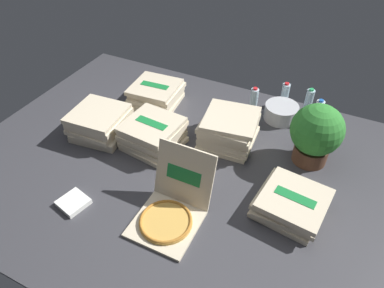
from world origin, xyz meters
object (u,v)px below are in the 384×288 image
Objects in this scene: ice_bucket at (281,112)px; water_bottle_0 at (254,100)px; pizza_stack_right_far at (291,203)px; napkin_pile at (73,202)px; pizza_stack_left_far at (229,130)px; water_bottle_2 at (309,101)px; potted_plant at (316,133)px; pizza_stack_right_mid at (153,134)px; open_pizza_box at (171,209)px; pizza_stack_center_near at (156,94)px; water_bottle_1 at (285,95)px; pizza_stack_left_mid at (100,123)px; water_bottle_3 at (318,112)px.

ice_bucket is 1.21× the size of water_bottle_0.
napkin_pile is (-1.29, -0.58, -0.05)m from pizza_stack_right_far.
pizza_stack_right_far is 1.11m from water_bottle_0.
ice_bucket is 0.25m from water_bottle_0.
pizza_stack_left_far reaches higher than water_bottle_0.
potted_plant is at bearing -76.18° from water_bottle_2.
pizza_stack_right_far is (1.12, -0.17, -0.04)m from pizza_stack_right_mid.
open_pizza_box is 1.15m from potted_plant.
pizza_stack_center_near is 1.14m from water_bottle_1.
water_bottle_0 is at bearing 54.83° from pizza_stack_right_mid.
water_bottle_2 reaches higher than pizza_stack_left_mid.
pizza_stack_left_mid is at bearing -164.89° from potted_plant.
water_bottle_1 reaches higher than pizza_stack_center_near.
pizza_stack_right_far is 1.56m from pizza_stack_center_near.
water_bottle_2 is (-0.14, 1.15, 0.04)m from pizza_stack_right_far.
open_pizza_box reaches higher than water_bottle_1.
water_bottle_2 reaches higher than ice_bucket.
open_pizza_box is 2.23× the size of water_bottle_2.
water_bottle_0 is at bearing 17.66° from pizza_stack_center_near.
open_pizza_box is 1.17× the size of pizza_stack_right_mid.
water_bottle_1 is (0.77, 0.98, 0.00)m from pizza_stack_right_mid.
pizza_stack_left_mid is at bearing -139.73° from water_bottle_0.
water_bottle_1 is at bearing 78.60° from open_pizza_box.
pizza_stack_right_mid is 1.91× the size of water_bottle_0.
pizza_stack_center_near is 1.11m from ice_bucket.
ice_bucket is at bearing 59.54° from pizza_stack_left_far.
water_bottle_2 is (0.47, 0.69, -0.01)m from pizza_stack_left_far.
pizza_stack_center_near is 1.91× the size of water_bottle_0.
ice_bucket is at bearing 57.62° from napkin_pile.
potted_plant is at bearing 53.81° from open_pizza_box.
water_bottle_0 is (-0.25, 0.01, 0.04)m from ice_bucket.
water_bottle_1 and water_bottle_2 have the same top height.
water_bottle_3 is (0.28, 0.07, 0.04)m from ice_bucket.
potted_plant is at bearing -84.54° from water_bottle_3.
pizza_stack_left_far is 0.64m from potted_plant.
open_pizza_box reaches higher than ice_bucket.
pizza_stack_right_far is at bearing -36.96° from pizza_stack_left_far.
water_bottle_0 is at bearing -155.84° from water_bottle_2.
water_bottle_2 is (1.26, 0.46, 0.02)m from pizza_stack_center_near.
pizza_stack_left_mid is 1.59× the size of ice_bucket.
potted_plant is (1.58, 0.43, 0.15)m from pizza_stack_left_mid.
pizza_stack_center_near is at bearing 163.57° from pizza_stack_left_far.
pizza_stack_center_near is (-1.40, 0.69, 0.02)m from pizza_stack_right_far.
water_bottle_3 reaches higher than napkin_pile.
pizza_stack_left_mid is at bearing -160.07° from pizza_stack_left_far.
open_pizza_box reaches higher than water_bottle_2.
pizza_stack_left_far is 1.96× the size of water_bottle_3.
water_bottle_0 is at bearing 85.85° from pizza_stack_left_far.
pizza_stack_left_far reaches higher than ice_bucket.
water_bottle_2 reaches higher than pizza_stack_right_mid.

